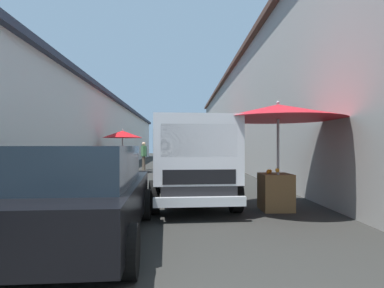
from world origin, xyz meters
name	(u,v)px	position (x,y,z in m)	size (l,w,h in m)	color
ground	(171,176)	(13.50, 0.00, 0.00)	(90.00, 90.00, 0.00)	#282826
building_left_whitewash	(37,130)	(15.75, 7.41, 2.33)	(49.80, 7.50, 4.63)	silver
building_right_concrete	(304,112)	(15.75, -7.41, 3.38)	(49.80, 7.50, 6.74)	gray
fruit_stall_far_right	(199,142)	(17.70, -1.61, 1.70)	(2.89, 2.89, 2.11)	#9E9EA3
fruit_stall_far_left	(278,123)	(5.44, -2.63, 1.97)	(2.83, 2.83, 2.44)	#9E9EA3
fruit_stall_mid_lane	(122,141)	(15.13, 2.65, 1.68)	(2.11, 2.11, 2.33)	#9E9EA3
hatchback_car	(81,194)	(3.37, 1.00, 0.74)	(3.99, 2.08, 1.45)	black
delivery_truck	(193,163)	(5.99, -0.76, 1.04)	(5.01, 2.18, 2.08)	black
vendor_by_crates	(160,157)	(14.44, 0.58, 0.90)	(0.34, 0.60, 1.57)	#665B4C
vendor_in_shade	(144,154)	(16.94, 1.73, 0.97)	(0.61, 0.39, 1.67)	#665B4C
parked_scooter	(87,171)	(11.06, 3.25, 0.45)	(1.69, 0.35, 1.14)	black
plastic_stool	(214,169)	(13.78, -2.12, 0.33)	(0.30, 0.30, 0.43)	#1E8C3F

